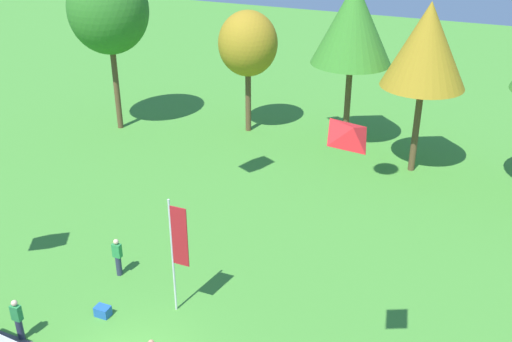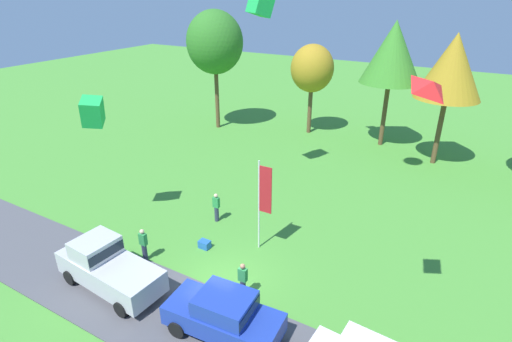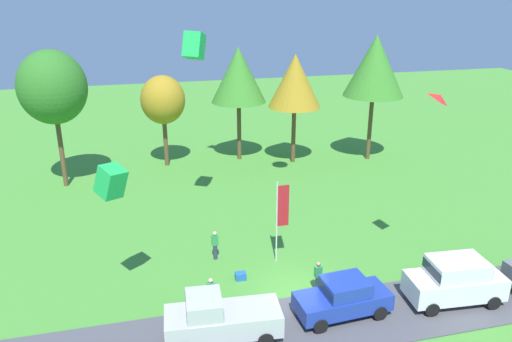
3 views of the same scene
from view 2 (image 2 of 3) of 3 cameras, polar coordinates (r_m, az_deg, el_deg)
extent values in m
plane|color=#478E33|center=(18.26, -4.90, -16.18)|extent=(120.00, 120.00, 0.00)
cube|color=#4C4C51|center=(16.86, -9.84, -20.65)|extent=(36.00, 4.40, 0.06)
cube|color=#B7B7BC|center=(18.67, -20.05, -13.26)|extent=(5.13, 2.27, 1.00)
cube|color=#B7B7BC|center=(18.72, -21.96, -10.09)|extent=(1.63, 1.87, 0.80)
cube|color=#19232D|center=(18.72, -21.96, -10.09)|extent=(1.65, 1.83, 0.44)
cylinder|color=black|center=(19.82, -25.00, -13.58)|extent=(0.70, 0.29, 0.68)
cylinder|color=black|center=(20.52, -20.76, -11.31)|extent=(0.70, 0.29, 0.68)
cylinder|color=black|center=(17.48, -18.68, -18.16)|extent=(0.70, 0.29, 0.68)
cylinder|color=black|center=(18.28, -14.16, -15.29)|extent=(0.70, 0.29, 0.68)
cube|color=#1E389E|center=(15.78, -4.68, -20.26)|extent=(4.51, 2.09, 0.80)
cube|color=#1E389E|center=(15.22, -4.44, -18.39)|extent=(2.11, 1.77, 0.70)
cube|color=#19232D|center=(15.22, -4.44, -18.39)|extent=(2.14, 1.74, 0.38)
cylinder|color=black|center=(16.20, -11.18, -21.26)|extent=(0.69, 0.29, 0.68)
cylinder|color=black|center=(17.17, -7.67, -17.73)|extent=(0.69, 0.29, 0.68)
cylinder|color=black|center=(16.11, 1.95, -21.01)|extent=(0.69, 0.29, 0.68)
cylinder|color=#2D334C|center=(20.15, -15.61, -11.09)|extent=(0.24, 0.24, 0.88)
cube|color=#2D8E47|center=(19.74, -15.85, -9.34)|extent=(0.36, 0.22, 0.60)
sphere|color=beige|center=(19.51, -15.99, -8.32)|extent=(0.22, 0.22, 0.22)
cylinder|color=#2D334C|center=(17.46, -1.87, -16.45)|extent=(0.24, 0.24, 0.88)
cube|color=#2D8E47|center=(16.98, -1.91, -14.57)|extent=(0.36, 0.22, 0.60)
sphere|color=#9E7051|center=(16.72, -1.93, -13.46)|extent=(0.22, 0.22, 0.22)
cylinder|color=#2D334C|center=(22.48, -5.63, -6.12)|extent=(0.24, 0.24, 0.88)
cube|color=#2D8E47|center=(22.11, -5.71, -4.47)|extent=(0.36, 0.22, 0.60)
sphere|color=beige|center=(21.90, -5.76, -3.51)|extent=(0.22, 0.22, 0.22)
cylinder|color=brown|center=(37.02, -5.58, 10.26)|extent=(0.36, 0.36, 5.42)
ellipsoid|color=#2D7023|center=(36.11, -5.91, 17.82)|extent=(4.88, 4.88, 5.37)
cylinder|color=brown|center=(35.94, 7.68, 8.57)|extent=(0.36, 0.36, 4.05)
ellipsoid|color=olive|center=(35.10, 8.03, 14.31)|extent=(3.64, 3.64, 4.01)
cylinder|color=brown|center=(34.14, 17.84, 7.69)|extent=(0.36, 0.36, 5.15)
cone|color=#387F28|center=(33.13, 18.97, 15.77)|extent=(4.63, 4.63, 4.63)
cylinder|color=brown|center=(31.82, 24.66, 5.14)|extent=(0.36, 0.36, 4.89)
cone|color=olive|center=(30.75, 26.21, 13.29)|extent=(4.40, 4.40, 4.40)
cylinder|color=silver|center=(19.22, 0.42, -5.03)|extent=(0.08, 0.08, 4.77)
cube|color=red|center=(18.62, 1.37, -2.75)|extent=(0.64, 0.04, 2.38)
cube|color=blue|center=(20.52, -7.36, -10.35)|extent=(0.56, 0.40, 0.40)
pyramid|color=red|center=(11.75, 23.92, 10.96)|extent=(1.21, 1.34, 0.67)
cube|color=green|center=(23.68, 0.76, 23.07)|extent=(1.62, 1.72, 1.74)
cube|color=green|center=(21.42, -22.33, 7.82)|extent=(1.64, 1.56, 1.66)
camera|label=1|loc=(3.43, 158.86, 32.67)|focal=42.00mm
camera|label=3|loc=(17.76, -94.22, 7.18)|focal=35.00mm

